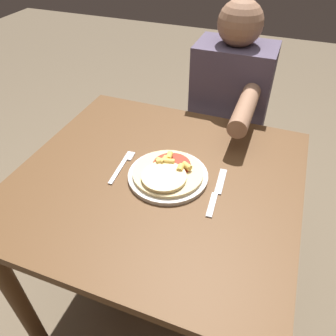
# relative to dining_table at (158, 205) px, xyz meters

# --- Properties ---
(ground_plane) EXTENTS (8.00, 8.00, 0.00)m
(ground_plane) POSITION_rel_dining_table_xyz_m (0.00, 0.00, -0.64)
(ground_plane) COLOR brown
(dining_table) EXTENTS (0.91, 0.86, 0.78)m
(dining_table) POSITION_rel_dining_table_xyz_m (0.00, 0.00, 0.00)
(dining_table) COLOR brown
(dining_table) RESTS_ON ground_plane
(plate) EXTENTS (0.26, 0.26, 0.01)m
(plate) POSITION_rel_dining_table_xyz_m (0.04, 0.01, 0.14)
(plate) COLOR silver
(plate) RESTS_ON dining_table
(pizza) EXTENTS (0.23, 0.23, 0.04)m
(pizza) POSITION_rel_dining_table_xyz_m (0.04, 0.00, 0.16)
(pizza) COLOR #E0C689
(pizza) RESTS_ON plate
(fork) EXTENTS (0.03, 0.18, 0.00)m
(fork) POSITION_rel_dining_table_xyz_m (-0.13, 0.01, 0.14)
(fork) COLOR silver
(fork) RESTS_ON dining_table
(knife) EXTENTS (0.03, 0.22, 0.00)m
(knife) POSITION_rel_dining_table_xyz_m (0.20, -0.01, 0.14)
(knife) COLOR silver
(knife) RESTS_ON dining_table
(person_diner) EXTENTS (0.33, 0.52, 1.19)m
(person_diner) POSITION_rel_dining_table_xyz_m (0.11, 0.61, 0.05)
(person_diner) COLOR #2D2D38
(person_diner) RESTS_ON ground_plane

